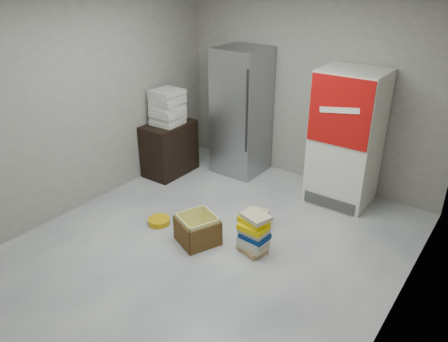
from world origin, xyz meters
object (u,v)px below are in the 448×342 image
object	(u,v)px
steel_fridge	(242,112)
cardboard_box	(198,231)
wood_shelf	(170,148)
phonebook_stack_main	(254,233)
coke_cooler	(346,138)

from	to	relation	value
steel_fridge	cardboard_box	size ratio (longest dim) A/B	3.40
cardboard_box	wood_shelf	bearing A→B (deg)	164.71
phonebook_stack_main	steel_fridge	bearing A→B (deg)	138.62
coke_cooler	cardboard_box	distance (m)	2.30
cardboard_box	phonebook_stack_main	bearing A→B (deg)	41.87
coke_cooler	wood_shelf	bearing A→B (deg)	-163.72
coke_cooler	phonebook_stack_main	size ratio (longest dim) A/B	3.67
steel_fridge	cardboard_box	world-z (taller)	steel_fridge
steel_fridge	phonebook_stack_main	xyz separation A→B (m)	(1.35, -1.74, -0.71)
wood_shelf	phonebook_stack_main	world-z (taller)	wood_shelf
coke_cooler	phonebook_stack_main	xyz separation A→B (m)	(-0.30, -1.74, -0.66)
wood_shelf	cardboard_box	distance (m)	1.99
phonebook_stack_main	cardboard_box	size ratio (longest dim) A/B	0.88
steel_fridge	coke_cooler	bearing A→B (deg)	-0.18
cardboard_box	coke_cooler	bearing A→B (deg)	87.53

